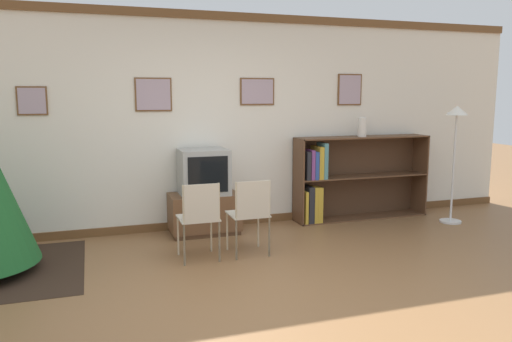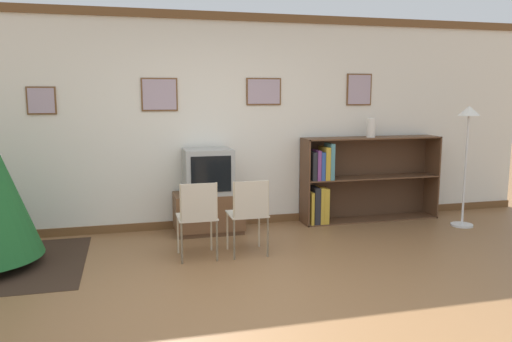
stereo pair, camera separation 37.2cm
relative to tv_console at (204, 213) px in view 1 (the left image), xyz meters
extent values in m
plane|color=brown|center=(0.10, -2.22, -0.25)|extent=(24.00, 24.00, 0.00)
cube|color=silver|center=(0.10, 0.32, 1.10)|extent=(9.08, 0.08, 2.70)
cube|color=brown|center=(0.10, 0.26, 2.40)|extent=(9.08, 0.03, 0.10)
cube|color=brown|center=(0.10, 0.26, -0.20)|extent=(9.08, 0.03, 0.10)
cube|color=brown|center=(-1.88, 0.27, 1.38)|extent=(0.32, 0.02, 0.32)
cube|color=#A893A3|center=(-1.88, 0.26, 1.38)|extent=(0.29, 0.01, 0.29)
cube|color=brown|center=(-0.54, 0.27, 1.45)|extent=(0.44, 0.02, 0.40)
cube|color=#A893A3|center=(-0.54, 0.26, 1.45)|extent=(0.40, 0.01, 0.37)
cube|color=brown|center=(0.78, 0.27, 1.48)|extent=(0.46, 0.02, 0.34)
cube|color=#A893A3|center=(0.78, 0.26, 1.48)|extent=(0.42, 0.01, 0.31)
cube|color=brown|center=(2.11, 0.27, 1.51)|extent=(0.36, 0.02, 0.42)
cube|color=#A893A3|center=(2.11, 0.26, 1.51)|extent=(0.32, 0.01, 0.39)
cube|color=#4C311E|center=(0.00, 0.00, -0.22)|extent=(0.81, 0.48, 0.05)
cube|color=brown|center=(0.00, 0.00, 0.02)|extent=(0.84, 0.50, 0.44)
cube|color=#9E9E99|center=(0.00, 0.00, 0.52)|extent=(0.58, 0.48, 0.55)
cube|color=black|center=(0.00, -0.24, 0.52)|extent=(0.48, 0.01, 0.43)
cube|color=#BCB29E|center=(-0.27, -0.92, 0.18)|extent=(0.40, 0.40, 0.02)
cube|color=#BCB29E|center=(-0.27, -1.11, 0.38)|extent=(0.35, 0.02, 0.38)
cylinder|color=beige|center=(-0.45, -0.74, -0.04)|extent=(0.02, 0.02, 0.42)
cylinder|color=beige|center=(-0.09, -0.74, -0.04)|extent=(0.02, 0.02, 0.42)
cylinder|color=beige|center=(-0.45, -1.10, -0.04)|extent=(0.02, 0.02, 0.42)
cylinder|color=beige|center=(-0.09, -1.10, -0.04)|extent=(0.02, 0.02, 0.42)
cylinder|color=beige|center=(-0.45, -1.10, 0.16)|extent=(0.02, 0.02, 0.82)
cylinder|color=beige|center=(-0.09, -1.10, 0.16)|extent=(0.02, 0.02, 0.82)
cube|color=#BCB29E|center=(0.27, -0.92, 0.18)|extent=(0.40, 0.40, 0.02)
cube|color=#BCB29E|center=(0.27, -1.11, 0.38)|extent=(0.35, 0.02, 0.38)
cylinder|color=beige|center=(0.09, -0.74, -0.04)|extent=(0.02, 0.02, 0.42)
cylinder|color=beige|center=(0.45, -0.74, -0.04)|extent=(0.02, 0.02, 0.42)
cylinder|color=beige|center=(0.09, -1.10, -0.04)|extent=(0.02, 0.02, 0.42)
cylinder|color=beige|center=(0.45, -1.10, -0.04)|extent=(0.02, 0.02, 0.42)
cylinder|color=beige|center=(0.09, -1.10, 0.16)|extent=(0.02, 0.02, 0.82)
cylinder|color=beige|center=(0.45, -1.10, 0.16)|extent=(0.02, 0.02, 0.82)
cube|color=brown|center=(1.28, 0.08, 0.32)|extent=(0.02, 0.36, 1.13)
cube|color=brown|center=(3.17, 0.08, 0.32)|extent=(0.02, 0.36, 1.13)
cube|color=brown|center=(2.23, 0.08, 0.87)|extent=(1.91, 0.36, 0.02)
cube|color=brown|center=(2.23, 0.08, -0.24)|extent=(1.91, 0.36, 0.02)
cube|color=brown|center=(2.23, 0.08, 0.34)|extent=(1.87, 0.36, 0.02)
cube|color=#492F1E|center=(2.23, 0.25, 0.32)|extent=(1.91, 0.01, 1.13)
cube|color=gold|center=(1.34, 0.04, -0.02)|extent=(0.04, 0.28, 0.42)
cube|color=#232328|center=(1.41, 0.04, 0.01)|extent=(0.08, 0.28, 0.48)
cube|color=gold|center=(1.48, 0.03, 0.01)|extent=(0.05, 0.25, 0.48)
cube|color=gold|center=(1.54, 0.01, 0.00)|extent=(0.07, 0.20, 0.47)
cube|color=#232328|center=(1.36, 0.05, 0.53)|extent=(0.06, 0.29, 0.37)
cube|color=#7A3D7F|center=(1.42, 0.05, 0.54)|extent=(0.05, 0.29, 0.39)
cube|color=#2D4C93|center=(1.48, 0.02, 0.53)|extent=(0.05, 0.23, 0.36)
cube|color=gold|center=(1.54, 0.05, 0.56)|extent=(0.06, 0.30, 0.43)
cube|color=teal|center=(1.60, 0.03, 0.59)|extent=(0.05, 0.25, 0.47)
cylinder|color=silver|center=(2.20, 0.05, 1.01)|extent=(0.12, 0.12, 0.25)
torus|color=silver|center=(2.20, 0.05, 1.13)|extent=(0.10, 0.10, 0.02)
cylinder|color=silver|center=(3.24, -0.53, -0.24)|extent=(0.28, 0.28, 0.03)
cylinder|color=silver|center=(3.24, -0.53, 0.48)|extent=(0.03, 0.03, 1.41)
cone|color=white|center=(3.24, -0.53, 1.24)|extent=(0.28, 0.28, 0.12)
camera|label=1|loc=(-1.29, -5.87, 1.45)|focal=35.00mm
camera|label=2|loc=(-0.94, -5.97, 1.45)|focal=35.00mm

